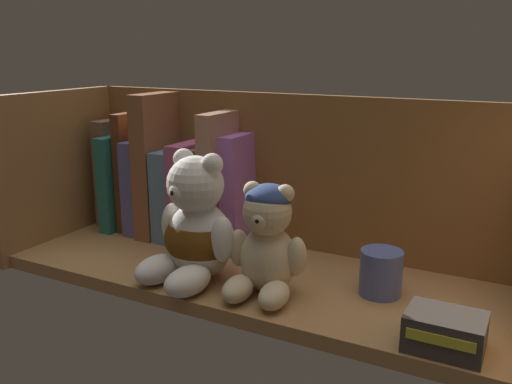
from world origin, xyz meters
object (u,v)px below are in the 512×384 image
Objects in this scene: book_3 at (151,184)px; book_4 at (165,163)px; book_1 at (129,179)px; book_8 at (225,178)px; book_2 at (139,170)px; book_7 at (213,193)px; book_0 at (116,171)px; small_product_box at (445,332)px; pillar_candle at (381,273)px; book_9 at (241,190)px; teddy_bear_smaller at (266,243)px; teddy_bear_larger at (196,230)px; book_6 at (199,189)px; book_5 at (182,191)px.

book_4 is at bearing 0.00° from book_3.
book_8 is (20.70, 0.00, 2.55)cm from book_1.
book_2 is 15.96cm from book_7.
small_product_box is at bearing -16.67° from book_0.
book_0 is 3.16× the size of pillar_candle.
book_2 reaches higher than book_7.
book_1 is at bearing 180.00° from book_9.
book_1 is at bearing 170.47° from pillar_candle.
book_1 is 1.03× the size of book_3.
book_2 reaches higher than small_product_box.
book_8 is (18.28, 0.00, 0.51)cm from book_2.
book_8 is (15.64, 0.00, 2.79)cm from book_3.
teddy_bear_smaller is 1.81× the size of small_product_box.
book_8 reaches higher than book_2.
book_8 reaches higher than book_1.
book_0 is 1.05× the size of teddy_bear_larger.
pillar_candle is (44.66, -8.34, -5.18)cm from book_3.
small_product_box is (62.70, -18.77, -7.59)cm from book_0.
book_3 is 10.40cm from book_6.
pillar_candle is (26.05, -8.34, -6.20)cm from book_9.
book_5 is at bearing 180.00° from book_6.
book_0 is 2.33× the size of small_product_box.
book_1 reaches higher than teddy_bear_smaller.
book_3 is at bearing 180.00° from book_4.
book_4 is 1.51× the size of book_7.
book_5 is (11.95, 0.00, -0.79)cm from book_1.
book_8 is 1.20× the size of teddy_bear_larger.
book_1 is 2.04× the size of small_product_box.
book_1 is (2.94, 0.00, -1.19)cm from book_0.
book_9 is at bearing 0.00° from book_6.
book_0 is at bearing 180.00° from book_6.
book_2 is at bearing 0.00° from book_0.
book_4 is 8.07cm from book_6.
pillar_candle is (49.72, -8.34, -5.42)cm from book_1.
pillar_candle is (24.50, 7.12, -4.16)cm from teddy_bear_larger.
book_1 is at bearing 157.28° from teddy_bear_smaller.
book_0 is at bearing 180.00° from book_2.
book_8 is (8.75, 0.00, 3.33)cm from book_5.
book_5 is at bearing 0.00° from book_2.
teddy_bear_smaller reaches higher than pillar_candle.
book_6 reaches higher than teddy_bear_smaller.
book_8 is 31.23cm from pillar_candle.
book_4 is at bearing 137.43° from teddy_bear_larger.
book_6 is at bearing 157.04° from small_product_box.
book_5 reaches higher than teddy_bear_smaller.
book_4 reaches higher than book_6.
book_2 is 27.74cm from teddy_bear_larger.
teddy_bear_larger is (20.15, -15.47, -1.01)cm from book_3.
book_3 is 0.89× the size of book_9.
small_product_box is (51.38, -18.77, -10.22)cm from book_4.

